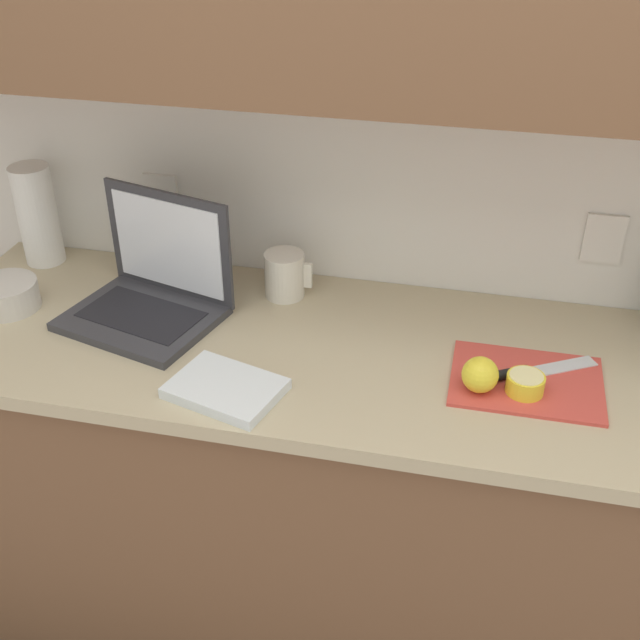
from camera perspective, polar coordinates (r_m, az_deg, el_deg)
ground_plane at (r=2.39m, az=8.17°, el=-21.01°), size 12.00×12.00×0.00m
wall_back at (r=1.73m, az=13.24°, el=19.96°), size 5.20×0.38×2.60m
counter_unit at (r=2.05m, az=9.74°, el=-13.31°), size 2.52×0.64×0.90m
laptop at (r=1.92m, az=-11.87°, el=2.26°), size 0.40×0.35×0.28m
cutting_board at (r=1.73m, az=14.39°, el=-4.23°), size 0.31×0.23×0.01m
knife at (r=1.73m, az=13.81°, el=-3.65°), size 0.25×0.16×0.02m
lemon_half_cut at (r=1.68m, az=14.31°, el=-4.39°), size 0.08×0.08×0.04m
lemon_whole_beside at (r=1.66m, az=11.23°, el=-3.83°), size 0.08×0.08×0.08m
measuring_cup at (r=1.96m, az=-2.59°, el=3.24°), size 0.12×0.10×0.11m
bowl_white at (r=2.06m, az=-21.39°, el=1.72°), size 0.15×0.15×0.07m
paper_towel_roll at (r=2.21m, az=-19.50°, el=7.06°), size 0.10×0.10×0.26m
dish_towel at (r=1.66m, az=-6.81°, el=-4.85°), size 0.26×0.21×0.02m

